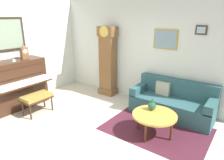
{
  "coord_description": "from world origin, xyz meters",
  "views": [
    {
      "loc": [
        2.64,
        -2.46,
        2.31
      ],
      "look_at": [
        -0.03,
        1.18,
        0.85
      ],
      "focal_mm": 32.22,
      "sensor_mm": 36.0,
      "label": 1
    }
  ],
  "objects_px": {
    "piano_bench": "(37,98)",
    "couch": "(172,102)",
    "piano": "(17,84)",
    "coffee_table": "(154,116)",
    "mantel_clock": "(24,52)",
    "grandfather_clock": "(108,63)",
    "teacup": "(14,60)",
    "green_jug": "(152,106)"
  },
  "relations": [
    {
      "from": "grandfather_clock",
      "to": "green_jug",
      "type": "relative_size",
      "value": 8.46
    },
    {
      "from": "piano",
      "to": "grandfather_clock",
      "type": "relative_size",
      "value": 0.71
    },
    {
      "from": "piano",
      "to": "green_jug",
      "type": "distance_m",
      "value": 3.47
    },
    {
      "from": "piano_bench",
      "to": "grandfather_clock",
      "type": "bearing_deg",
      "value": 73.59
    },
    {
      "from": "piano",
      "to": "teacup",
      "type": "height_order",
      "value": "teacup"
    },
    {
      "from": "teacup",
      "to": "green_jug",
      "type": "xyz_separation_m",
      "value": [
        3.23,
        1.05,
        -0.72
      ]
    },
    {
      "from": "couch",
      "to": "green_jug",
      "type": "distance_m",
      "value": 0.95
    },
    {
      "from": "couch",
      "to": "teacup",
      "type": "height_order",
      "value": "teacup"
    },
    {
      "from": "piano_bench",
      "to": "mantel_clock",
      "type": "relative_size",
      "value": 1.84
    },
    {
      "from": "piano_bench",
      "to": "teacup",
      "type": "xyz_separation_m",
      "value": [
        -0.66,
        -0.08,
        0.85
      ]
    },
    {
      "from": "couch",
      "to": "teacup",
      "type": "bearing_deg",
      "value": -149.52
    },
    {
      "from": "piano_bench",
      "to": "couch",
      "type": "height_order",
      "value": "couch"
    },
    {
      "from": "coffee_table",
      "to": "mantel_clock",
      "type": "distance_m",
      "value": 3.63
    },
    {
      "from": "piano",
      "to": "piano_bench",
      "type": "distance_m",
      "value": 0.78
    },
    {
      "from": "coffee_table",
      "to": "mantel_clock",
      "type": "xyz_separation_m",
      "value": [
        -3.44,
        -0.57,
        0.98
      ]
    },
    {
      "from": "grandfather_clock",
      "to": "coffee_table",
      "type": "distance_m",
      "value": 2.49
    },
    {
      "from": "piano",
      "to": "green_jug",
      "type": "bearing_deg",
      "value": 17.18
    },
    {
      "from": "piano",
      "to": "coffee_table",
      "type": "relative_size",
      "value": 1.64
    },
    {
      "from": "piano_bench",
      "to": "couch",
      "type": "bearing_deg",
      "value": 35.14
    },
    {
      "from": "teacup",
      "to": "green_jug",
      "type": "distance_m",
      "value": 3.48
    },
    {
      "from": "grandfather_clock",
      "to": "couch",
      "type": "bearing_deg",
      "value": -4.25
    },
    {
      "from": "grandfather_clock",
      "to": "teacup",
      "type": "distance_m",
      "value": 2.49
    },
    {
      "from": "couch",
      "to": "mantel_clock",
      "type": "xyz_separation_m",
      "value": [
        -3.42,
        -1.63,
        1.09
      ]
    },
    {
      "from": "teacup",
      "to": "green_jug",
      "type": "relative_size",
      "value": 0.48
    },
    {
      "from": "piano",
      "to": "couch",
      "type": "xyz_separation_m",
      "value": [
        3.43,
        1.94,
        -0.31
      ]
    },
    {
      "from": "mantel_clock",
      "to": "green_jug",
      "type": "xyz_separation_m",
      "value": [
        3.31,
        0.71,
        -0.87
      ]
    },
    {
      "from": "piano_bench",
      "to": "coffee_table",
      "type": "distance_m",
      "value": 2.82
    },
    {
      "from": "piano",
      "to": "coffee_table",
      "type": "xyz_separation_m",
      "value": [
        3.45,
        0.88,
        -0.2
      ]
    },
    {
      "from": "piano_bench",
      "to": "mantel_clock",
      "type": "xyz_separation_m",
      "value": [
        -0.74,
        0.26,
        1.0
      ]
    },
    {
      "from": "grandfather_clock",
      "to": "teacup",
      "type": "relative_size",
      "value": 17.5
    },
    {
      "from": "coffee_table",
      "to": "couch",
      "type": "bearing_deg",
      "value": 91.02
    },
    {
      "from": "piano",
      "to": "mantel_clock",
      "type": "relative_size",
      "value": 3.79
    },
    {
      "from": "piano_bench",
      "to": "coffee_table",
      "type": "xyz_separation_m",
      "value": [
        2.7,
        0.82,
        0.01
      ]
    },
    {
      "from": "teacup",
      "to": "green_jug",
      "type": "height_order",
      "value": "teacup"
    },
    {
      "from": "piano_bench",
      "to": "mantel_clock",
      "type": "height_order",
      "value": "mantel_clock"
    },
    {
      "from": "couch",
      "to": "piano_bench",
      "type": "bearing_deg",
      "value": -144.86
    },
    {
      "from": "piano_bench",
      "to": "coffee_table",
      "type": "bearing_deg",
      "value": 16.98
    },
    {
      "from": "mantel_clock",
      "to": "teacup",
      "type": "relative_size",
      "value": 3.28
    },
    {
      "from": "coffee_table",
      "to": "mantel_clock",
      "type": "relative_size",
      "value": 2.32
    },
    {
      "from": "piano_bench",
      "to": "couch",
      "type": "distance_m",
      "value": 3.28
    },
    {
      "from": "coffee_table",
      "to": "green_jug",
      "type": "bearing_deg",
      "value": 132.05
    },
    {
      "from": "couch",
      "to": "green_jug",
      "type": "bearing_deg",
      "value": -96.99
    }
  ]
}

